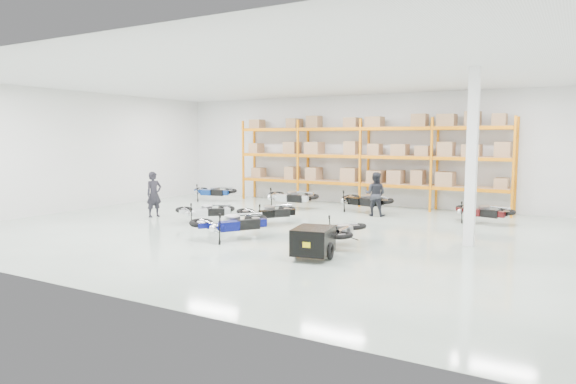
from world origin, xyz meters
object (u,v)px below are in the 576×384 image
Objects in this scene: moto_back_d at (482,208)px; moto_back_c at (364,197)px; trailer at (313,241)px; moto_back_a at (213,189)px; moto_touring_right at (342,227)px; moto_silver_left at (206,207)px; person_left at (154,194)px; moto_black_far_left at (269,208)px; person_back at (375,194)px; moto_blue_centre at (232,218)px; moto_back_b at (290,194)px.

moto_back_c is at bearing 98.46° from moto_back_d.
trailer is 1.00× the size of moto_back_a.
moto_silver_left is at bearing 160.17° from moto_touring_right.
moto_back_c is 7.56m from person_left.
moto_back_d is (11.21, -0.41, -0.03)m from moto_back_a.
moto_back_d reaches higher than trailer.
moto_back_c is at bearing -98.01° from moto_back_a.
moto_black_far_left is at bearing 135.96° from moto_back_d.
moto_back_d is at bearing 179.25° from person_back.
trailer is 11.46m from moto_back_a.
moto_black_far_left reaches higher than moto_silver_left.
moto_blue_centre is at bearing -173.70° from moto_back_c.
moto_back_a is 0.92× the size of moto_back_b.
person_back is (2.30, 3.40, 0.26)m from moto_black_far_left.
moto_back_b is at bearing 114.86° from moto_back_c.
moto_back_c is at bearing -80.57° from moto_back_b.
moto_back_b is at bearing 104.21° from moto_back_d.
person_left is (-3.06, -4.21, 0.21)m from moto_back_b.
moto_silver_left is 2.39m from person_left.
moto_silver_left is 0.88× the size of moto_back_c.
moto_blue_centre reaches higher than moto_back_d.
moto_back_b is at bearing 122.44° from moto_touring_right.
moto_touring_right is at bearing 79.49° from trailer.
moto_black_far_left is at bearing 143.20° from moto_touring_right.
person_back is at bearing -92.07° from moto_back_b.
moto_back_b is at bearing -7.17° from person_back.
moto_back_d is at bearing -88.88° from moto_back_b.
person_back is (0.67, -0.63, 0.20)m from moto_back_c.
moto_back_d is at bearing -101.60° from moto_silver_left.
person_left is (-2.37, 0.12, 0.29)m from moto_silver_left.
trailer is 7.48m from moto_back_d.
moto_blue_centre is at bearing 152.93° from moto_back_d.
moto_back_d is 3.56m from person_back.
trailer is 1.11× the size of person_left.
moto_silver_left is 0.97× the size of moto_black_far_left.
moto_black_far_left is 0.90× the size of moto_back_c.
moto_back_b reaches higher than moto_back_d.
person_left is (-4.34, -0.60, 0.27)m from moto_black_far_left.
moto_black_far_left is 6.86m from moto_back_d.
person_back is at bearing -116.43° from moto_back_c.
moto_back_a is at bearing 138.36° from moto_touring_right.
moto_back_c is at bearing -46.95° from person_back.
person_back is (-1.04, 6.86, 0.36)m from trailer.
moto_back_a is at bearing -8.19° from person_back.
moto_blue_centre is 1.15× the size of moto_silver_left.
moto_silver_left is 5.94m from person_back.
trailer is 8.20m from person_left.
moto_back_d reaches higher than moto_touring_right.
moto_blue_centre is at bearing -163.29° from moto_back_b.
moto_back_a reaches higher than moto_silver_left.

